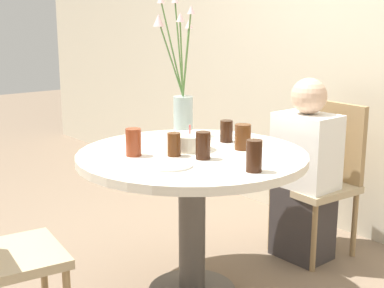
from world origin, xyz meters
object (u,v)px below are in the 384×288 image
flower_vase (181,95)px  drink_glass_0 (174,145)px  chair_near_front (324,171)px  birthday_cake (190,142)px  side_plate (169,165)px  drink_glass_4 (133,142)px  drink_glass_1 (226,131)px  drink_glass_5 (254,156)px  person_woman (305,176)px  drink_glass_2 (203,145)px  drink_glass_3 (243,137)px

flower_vase → drink_glass_0: flower_vase is taller
chair_near_front → birthday_cake: 0.97m
side_plate → drink_glass_4: drink_glass_4 is taller
drink_glass_1 → drink_glass_0: bearing=-81.1°
drink_glass_0 → drink_glass_5: size_ratio=0.81×
drink_glass_0 → person_woman: size_ratio=0.10×
side_plate → person_woman: (-0.06, 1.02, -0.26)m
drink_glass_2 → flower_vase: bearing=152.7°
drink_glass_3 → drink_glass_4: bearing=-116.6°
drink_glass_5 → side_plate: bearing=-143.4°
flower_vase → drink_glass_3: flower_vase is taller
drink_glass_5 → flower_vase: bearing=164.5°
drink_glass_0 → side_plate: bearing=-45.2°
side_plate → person_woman: bearing=93.2°
chair_near_front → side_plate: 1.20m
drink_glass_4 → drink_glass_0: bearing=48.2°
chair_near_front → drink_glass_0: (-0.08, -1.05, 0.30)m
chair_near_front → side_plate: bearing=-82.6°
drink_glass_4 → drink_glass_3: bearing=63.4°
chair_near_front → drink_glass_5: bearing=-65.5°
drink_glass_0 → drink_glass_3: drink_glass_3 is taller
drink_glass_2 → drink_glass_4: (-0.25, -0.21, 0.00)m
drink_glass_4 → chair_near_front: bearing=80.0°
chair_near_front → drink_glass_0: 1.09m
flower_vase → side_plate: 0.65m
drink_glass_0 → drink_glass_5: 0.43m
birthday_cake → drink_glass_2: 0.19m
chair_near_front → person_woman: person_woman is taller
birthday_cake → drink_glass_1: size_ratio=1.73×
drink_glass_2 → person_woman: bearing=93.9°
flower_vase → drink_glass_2: flower_vase is taller
birthday_cake → drink_glass_4: size_ratio=1.51×
drink_glass_2 → drink_glass_5: drink_glass_5 is taller
drink_glass_3 → person_woman: 0.64m
drink_glass_3 → drink_glass_5: drink_glass_5 is taller
side_plate → chair_near_front: bearing=92.1°
birthday_cake → person_woman: size_ratio=0.18×
chair_near_front → drink_glass_5: (0.33, -0.96, 0.31)m
birthday_cake → person_woman: person_woman is taller
chair_near_front → drink_glass_1: bearing=-97.1°
drink_glass_4 → drink_glass_5: drink_glass_5 is taller
drink_glass_0 → person_woman: bearing=85.5°
drink_glass_1 → drink_glass_5: size_ratio=0.84×
drink_glass_4 → drink_glass_1: bearing=83.0°
birthday_cake → drink_glass_5: drink_glass_5 is taller
chair_near_front → side_plate: (0.04, -1.18, 0.25)m
drink_glass_4 → person_woman: 1.10m
drink_glass_2 → person_woman: (-0.06, 0.82, -0.31)m
side_plate → person_woman: size_ratio=0.19×
drink_glass_0 → drink_glass_5: bearing=12.1°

